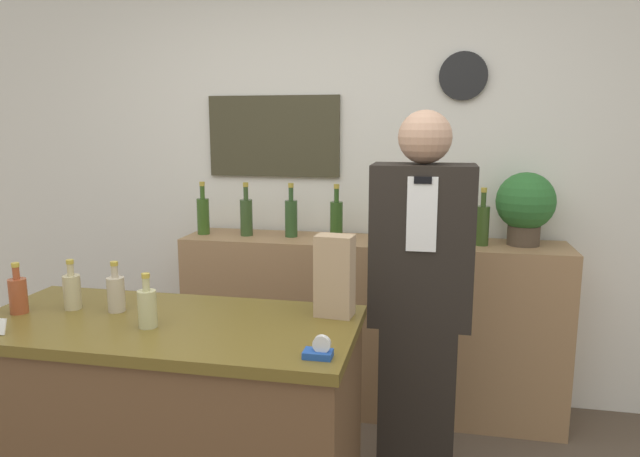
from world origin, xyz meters
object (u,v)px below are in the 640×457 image
shopkeeper (420,309)px  tape_dispenser (319,351)px  potted_plant (525,204)px  paper_bag (335,276)px

shopkeeper → tape_dispenser: size_ratio=18.86×
shopkeeper → tape_dispenser: bearing=-109.9°
potted_plant → tape_dispenser: bearing=-117.8°
paper_bag → tape_dispenser: size_ratio=3.44×
potted_plant → paper_bag: 1.40m
potted_plant → tape_dispenser: 1.75m
tape_dispenser → potted_plant: bearing=62.2°
shopkeeper → tape_dispenser: shopkeeper is taller
potted_plant → paper_bag: size_ratio=1.26×
tape_dispenser → paper_bag: bearing=93.4°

